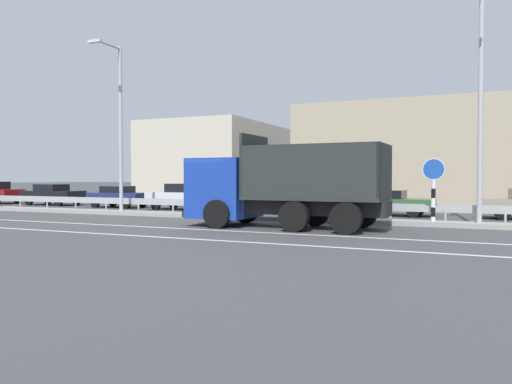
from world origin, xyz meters
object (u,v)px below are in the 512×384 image
object	(u,v)px
dump_truck	(261,192)
parked_car_5	(387,202)
parked_car_3	(183,197)
street_lamp_1	(119,121)
parked_car_1	(53,194)
median_road_sign	(433,189)
parked_car_4	(282,200)
street_lamp_2	(481,93)
parked_car_2	(119,196)

from	to	relation	value
dump_truck	parked_car_5	xyz separation A→B (m)	(3.37, 7.64, -0.66)
dump_truck	parked_car_3	size ratio (longest dim) A/B	1.75
street_lamp_1	parked_car_1	distance (m)	11.64
median_road_sign	parked_car_4	distance (m)	9.28
street_lamp_2	street_lamp_1	bearing A→B (deg)	179.36
median_road_sign	street_lamp_1	distance (m)	15.25
dump_truck	parked_car_4	distance (m)	7.92
dump_truck	parked_car_2	xyz separation A→B (m)	(-12.90, 7.53, -0.62)
median_road_sign	parked_car_2	distance (m)	19.33
parked_car_3	parked_car_5	distance (m)	11.45
median_road_sign	parked_car_3	bearing A→B (deg)	162.50
median_road_sign	parked_car_2	bearing A→B (deg)	166.19
parked_car_5	street_lamp_1	bearing A→B (deg)	-66.96
street_lamp_1	parked_car_3	distance (m)	5.99
parked_car_4	parked_car_1	bearing A→B (deg)	84.19
median_road_sign	parked_car_4	bearing A→B (deg)	149.65
street_lamp_2	parked_car_4	distance (m)	11.57
street_lamp_1	parked_car_1	world-z (taller)	street_lamp_1
street_lamp_2	parked_car_1	world-z (taller)	street_lamp_2
street_lamp_1	parked_car_4	bearing A→B (deg)	34.32
parked_car_2	parked_car_5	size ratio (longest dim) A/B	0.91
parked_car_1	parked_car_2	world-z (taller)	parked_car_1
parked_car_2	parked_car_1	bearing A→B (deg)	-92.00
street_lamp_1	street_lamp_2	size ratio (longest dim) A/B	0.95
parked_car_1	parked_car_3	world-z (taller)	parked_car_3
street_lamp_1	street_lamp_2	world-z (taller)	street_lamp_2
dump_truck	median_road_sign	world-z (taller)	dump_truck
dump_truck	parked_car_4	world-z (taller)	dump_truck
dump_truck	street_lamp_1	xyz separation A→B (m)	(-9.04, 2.88, 3.37)
street_lamp_2	parked_car_3	world-z (taller)	street_lamp_2
median_road_sign	street_lamp_2	world-z (taller)	street_lamp_2
street_lamp_2	parked_car_5	size ratio (longest dim) A/B	2.04
parked_car_1	parked_car_3	distance (m)	10.72
dump_truck	parked_car_2	distance (m)	14.95
median_road_sign	parked_car_4	size ratio (longest dim) A/B	0.55
parked_car_1	parked_car_2	xyz separation A→B (m)	(5.87, -0.36, -0.04)
parked_car_4	parked_car_5	distance (m)	5.50
parked_car_4	parked_car_5	size ratio (longest dim) A/B	1.09
dump_truck	parked_car_1	size ratio (longest dim) A/B	1.73
street_lamp_1	parked_car_2	distance (m)	7.24
dump_truck	parked_car_3	bearing A→B (deg)	48.37
median_road_sign	street_lamp_2	xyz separation A→B (m)	(1.59, -0.22, 3.49)
parked_car_4	street_lamp_2	bearing A→B (deg)	-121.87
parked_car_3	parked_car_5	bearing A→B (deg)	-85.51
street_lamp_1	parked_car_5	size ratio (longest dim) A/B	1.95
parked_car_4	parked_car_2	bearing A→B (deg)	85.57
street_lamp_2	parked_car_2	xyz separation A→B (m)	(-20.35, 4.83, -4.20)
street_lamp_2	median_road_sign	bearing A→B (deg)	172.00
dump_truck	parked_car_1	xyz separation A→B (m)	(-18.77, 7.90, -0.58)
parked_car_4	parked_car_5	bearing A→B (deg)	-94.29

